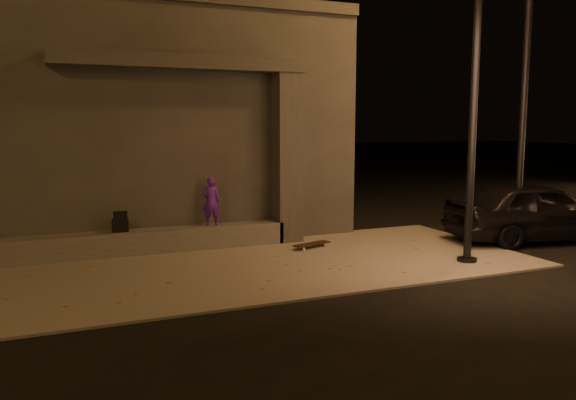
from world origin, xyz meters
name	(u,v)px	position (x,y,z in m)	size (l,w,h in m)	color
ground	(278,300)	(0.00, 0.00, 0.00)	(120.00, 120.00, 0.00)	black
sidewalk	(237,267)	(0.00, 2.00, 0.02)	(11.00, 4.40, 0.04)	slate
building	(140,123)	(-1.00, 6.49, 2.61)	(9.00, 5.10, 5.22)	#34322F
ledge	(138,242)	(-1.50, 3.75, 0.27)	(6.00, 0.55, 0.45)	#4E4C47
column	(287,158)	(1.70, 3.75, 1.84)	(0.55, 0.55, 3.60)	#34322F
canopy	(183,62)	(-0.50, 3.80, 3.78)	(5.00, 0.70, 0.28)	#34322F
skateboarder	(211,201)	(0.00, 3.75, 0.99)	(0.37, 0.24, 1.00)	#511798
backpack	(120,224)	(-1.82, 3.75, 0.63)	(0.30, 0.20, 0.42)	black
skateboard	(312,244)	(1.87, 2.83, 0.12)	(0.91, 0.47, 0.10)	black
street_lamp_0	(477,22)	(4.07, 0.70, 4.35)	(0.36, 0.36, 7.71)	black
street_lamp_2	(527,43)	(6.28, 1.74, 4.25)	(0.36, 0.36, 7.53)	black
car_a	(535,212)	(6.77, 1.72, 0.67)	(1.57, 3.91, 1.33)	black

